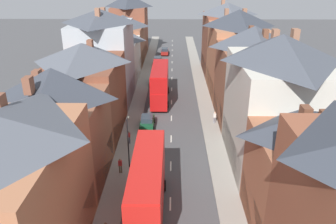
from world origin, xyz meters
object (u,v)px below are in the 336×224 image
pedestrian_mid_right (129,137)px  car_near_silver (154,79)px  double_decker_bus_lead (160,83)px  pedestrian_mid_left (120,165)px  pedestrian_far_left (215,117)px  street_lamp (128,139)px  car_parked_left_a (165,51)px  car_near_blue (158,60)px  double_decker_bus_mid_street (148,187)px  car_parked_right_a (147,121)px

pedestrian_mid_right → car_near_silver: bearing=85.4°
double_decker_bus_lead → pedestrian_mid_right: bearing=-102.3°
double_decker_bus_lead → pedestrian_mid_left: bearing=-98.9°
pedestrian_far_left → street_lamp: size_ratio=0.29×
pedestrian_mid_left → pedestrian_far_left: size_ratio=1.00×
pedestrian_mid_right → street_lamp: (0.65, -4.83, 2.21)m
street_lamp → car_parked_left_a: bearing=87.2°
car_near_blue → street_lamp: street_lamp is taller
double_decker_bus_mid_street → street_lamp: bearing=108.9°
double_decker_bus_mid_street → car_parked_right_a: size_ratio=2.77×
car_parked_left_a → street_lamp: size_ratio=0.80×
pedestrian_far_left → pedestrian_mid_right: bearing=-151.8°
car_near_blue → pedestrian_mid_left: (-1.89, -41.93, 0.22)m
car_parked_left_a → car_parked_right_a: (-1.30, -39.97, -0.00)m
pedestrian_mid_left → car_near_blue: bearing=87.4°
car_near_silver → pedestrian_mid_right: bearing=-94.6°
double_decker_bus_mid_street → car_near_blue: (-1.29, 47.84, -2.00)m
car_near_silver → car_parked_left_a: car_near_silver is taller
car_parked_left_a → car_parked_right_a: bearing=-91.9°
double_decker_bus_mid_street → car_parked_right_a: (-1.29, 16.62, -2.02)m
car_near_blue → street_lamp: size_ratio=0.79×
double_decker_bus_lead → car_near_silver: bearing=99.1°
double_decker_bus_mid_street → car_parked_right_a: double_decker_bus_mid_street is taller
car_parked_left_a → pedestrian_mid_left: (-3.19, -50.68, 0.24)m
pedestrian_mid_right → double_decker_bus_mid_street: bearing=-75.5°
car_near_silver → pedestrian_mid_right: (-1.80, -22.25, 0.20)m
car_near_blue → pedestrian_mid_right: (-1.80, -35.91, 0.22)m
street_lamp → pedestrian_mid_left: bearing=-121.7°
double_decker_bus_lead → pedestrian_mid_left: 20.56m
pedestrian_mid_left → car_parked_right_a: bearing=80.0°
car_near_blue → street_lamp: (-1.15, -40.73, 2.43)m
pedestrian_mid_left → pedestrian_mid_right: bearing=89.2°
pedestrian_mid_right → pedestrian_mid_left: bearing=-90.8°
car_parked_left_a → pedestrian_mid_right: (-3.10, -44.65, 0.24)m
pedestrian_far_left → double_decker_bus_lead: bearing=131.3°
car_parked_left_a → pedestrian_far_left: size_ratio=2.73×
pedestrian_mid_right → car_parked_left_a: bearing=86.0°
double_decker_bus_lead → car_parked_left_a: 30.51m
pedestrian_mid_right → pedestrian_far_left: bearing=28.2°
double_decker_bus_mid_street → street_lamp: size_ratio=1.96×
double_decker_bus_lead → car_parked_right_a: size_ratio=2.77×
car_near_silver → pedestrian_mid_left: pedestrian_mid_left is taller
car_parked_left_a → pedestrian_mid_left: size_ratio=2.73×
double_decker_bus_mid_street → pedestrian_mid_right: double_decker_bus_mid_street is taller
car_parked_left_a → pedestrian_mid_right: 44.76m
car_near_silver → car_parked_left_a: 22.44m
car_near_blue → car_parked_left_a: size_ratio=0.99×
pedestrian_mid_left → street_lamp: (0.74, 1.20, 2.21)m
car_near_blue → pedestrian_far_left: (8.78, -30.22, 0.22)m
car_parked_left_a → pedestrian_mid_right: pedestrian_mid_right is taller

